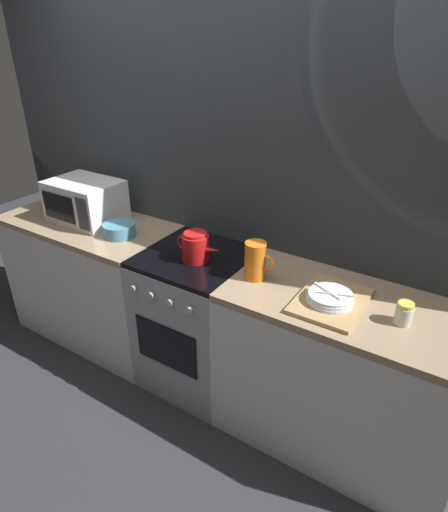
% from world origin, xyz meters
% --- Properties ---
extents(ground_plane, '(8.00, 8.00, 0.00)m').
position_xyz_m(ground_plane, '(0.00, 0.00, 0.00)').
color(ground_plane, '#2D2D33').
extents(back_wall, '(3.60, 0.05, 2.40)m').
position_xyz_m(back_wall, '(0.00, 0.32, 1.20)').
color(back_wall, gray).
rests_on(back_wall, ground_plane).
extents(counter_left, '(1.20, 0.60, 0.90)m').
position_xyz_m(counter_left, '(-0.90, 0.00, 0.45)').
color(counter_left, silver).
rests_on(counter_left, ground_plane).
extents(stove_unit, '(0.60, 0.63, 0.90)m').
position_xyz_m(stove_unit, '(-0.00, -0.00, 0.45)').
color(stove_unit, '#9E9EA3').
rests_on(stove_unit, ground_plane).
extents(counter_right, '(1.20, 0.60, 0.90)m').
position_xyz_m(counter_right, '(0.90, 0.00, 0.45)').
color(counter_right, silver).
rests_on(counter_right, ground_plane).
extents(microwave, '(0.46, 0.35, 0.27)m').
position_xyz_m(microwave, '(-0.91, 0.03, 1.04)').
color(microwave, white).
rests_on(microwave, counter_left).
extents(kettle, '(0.28, 0.15, 0.17)m').
position_xyz_m(kettle, '(0.04, -0.04, 0.98)').
color(kettle, red).
rests_on(kettle, stove_unit).
extents(mixing_bowl, '(0.20, 0.20, 0.08)m').
position_xyz_m(mixing_bowl, '(-0.55, -0.04, 0.94)').
color(mixing_bowl, teal).
rests_on(mixing_bowl, counter_left).
extents(pitcher, '(0.16, 0.11, 0.20)m').
position_xyz_m(pitcher, '(0.41, -0.04, 1.00)').
color(pitcher, orange).
rests_on(pitcher, counter_right).
extents(dish_pile, '(0.30, 0.40, 0.07)m').
position_xyz_m(dish_pile, '(0.82, -0.05, 0.92)').
color(dish_pile, tan).
rests_on(dish_pile, counter_right).
extents(spice_jar, '(0.08, 0.08, 0.10)m').
position_xyz_m(spice_jar, '(1.14, -0.03, 0.95)').
color(spice_jar, silver).
rests_on(spice_jar, counter_right).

